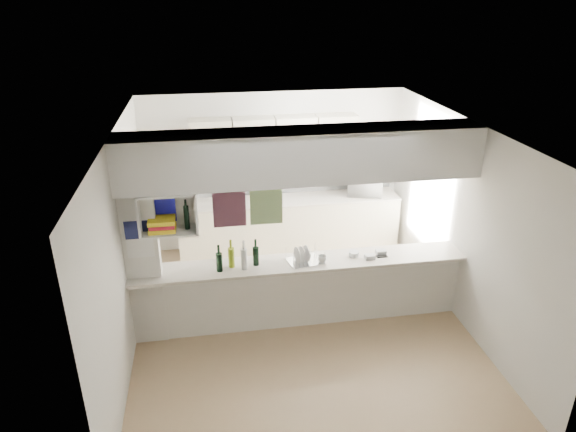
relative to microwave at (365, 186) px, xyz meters
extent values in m
plane|color=tan|center=(-1.46, -2.08, -1.07)|extent=(4.80, 4.80, 0.00)
plane|color=white|center=(-1.46, -2.08, 1.53)|extent=(4.80, 4.80, 0.00)
plane|color=silver|center=(-1.46, 0.32, 0.23)|extent=(4.20, 0.00, 4.20)
plane|color=silver|center=(-3.56, -2.08, 0.23)|extent=(0.00, 4.80, 4.80)
plane|color=silver|center=(0.64, -2.08, 0.23)|extent=(0.00, 4.80, 4.80)
cube|color=silver|center=(-1.46, -2.08, -0.63)|extent=(4.20, 0.15, 0.88)
cube|color=beige|center=(-1.46, -2.08, -0.17)|extent=(4.20, 0.50, 0.04)
cube|color=white|center=(-1.46, -2.08, 1.23)|extent=(4.20, 0.50, 0.60)
cube|color=silver|center=(-3.36, -2.08, 0.23)|extent=(0.40, 0.18, 2.60)
cube|color=#191E4C|center=(-3.36, -2.17, 0.48)|extent=(0.30, 0.01, 0.22)
cube|color=white|center=(-3.36, -2.17, 0.25)|extent=(0.30, 0.01, 0.24)
cube|color=black|center=(-2.31, -1.86, 0.61)|extent=(0.40, 0.02, 0.62)
cube|color=#18636F|center=(-1.86, -1.86, 0.61)|extent=(0.40, 0.02, 0.62)
cube|color=white|center=(-3.01, -2.18, 0.44)|extent=(0.65, 0.35, 0.02)
cube|color=white|center=(-3.01, -2.18, 0.91)|extent=(0.65, 0.35, 0.02)
cube|color=white|center=(-3.01, -2.02, 0.68)|extent=(0.65, 0.02, 0.50)
cube|color=white|center=(-3.32, -2.18, 0.68)|extent=(0.02, 0.35, 0.50)
cube|color=white|center=(-2.70, -2.18, 0.68)|extent=(0.02, 0.35, 0.50)
cube|color=gold|center=(-3.09, -2.18, 0.48)|extent=(0.30, 0.24, 0.05)
cube|color=#B61833|center=(-3.09, -2.18, 0.53)|extent=(0.28, 0.22, 0.05)
cube|color=gold|center=(-3.09, -2.18, 0.58)|extent=(0.30, 0.24, 0.05)
cube|color=#0D0C8B|center=(-3.06, -2.05, 0.68)|extent=(0.26, 0.02, 0.34)
cylinder|color=black|center=(-2.81, -2.18, 0.59)|extent=(0.06, 0.06, 0.28)
cube|color=beige|center=(-1.26, 0.02, -0.62)|extent=(3.60, 0.60, 0.90)
cube|color=beige|center=(-1.26, 0.02, -0.17)|extent=(3.60, 0.63, 0.03)
cube|color=silver|center=(-1.26, 0.31, 0.15)|extent=(3.60, 0.03, 0.60)
cube|color=beige|center=(-1.46, 0.15, 0.81)|extent=(2.62, 0.34, 0.72)
cube|color=white|center=(-0.71, 0.08, 0.41)|extent=(0.60, 0.46, 0.12)
cube|color=silver|center=(-0.71, -0.15, 0.37)|extent=(0.60, 0.02, 0.05)
imported|color=white|center=(0.00, 0.00, 0.00)|extent=(0.64, 0.51, 0.31)
imported|color=#0D0C8B|center=(-0.03, 0.00, 0.19)|extent=(0.26, 0.26, 0.06)
cube|color=silver|center=(-1.41, -2.09, -0.15)|extent=(0.48, 0.40, 0.01)
cylinder|color=white|center=(-1.52, -2.11, -0.03)|extent=(0.06, 0.21, 0.21)
cylinder|color=white|center=(-1.45, -2.10, -0.03)|extent=(0.06, 0.21, 0.21)
cylinder|color=white|center=(-1.39, -2.09, -0.03)|extent=(0.06, 0.21, 0.21)
imported|color=white|center=(-1.21, -2.16, -0.10)|extent=(0.14, 0.14, 0.09)
cylinder|color=black|center=(-2.48, -2.15, -0.04)|extent=(0.08, 0.08, 0.24)
cylinder|color=black|center=(-2.48, -2.15, 0.14)|extent=(0.03, 0.03, 0.11)
cylinder|color=olive|center=(-2.33, -2.07, -0.03)|extent=(0.08, 0.08, 0.25)
cylinder|color=olive|center=(-2.33, -2.07, 0.15)|extent=(0.03, 0.03, 0.11)
cylinder|color=silver|center=(-2.18, -2.15, -0.02)|extent=(0.08, 0.08, 0.27)
cylinder|color=silver|center=(-2.18, -2.15, 0.17)|extent=(0.03, 0.03, 0.11)
cylinder|color=black|center=(-2.03, -2.07, -0.04)|extent=(0.08, 0.08, 0.24)
cylinder|color=black|center=(-2.03, -2.07, 0.14)|extent=(0.03, 0.03, 0.11)
cylinder|color=silver|center=(-0.77, -2.05, -0.12)|extent=(0.13, 0.13, 0.06)
cube|color=silver|center=(-0.59, -2.15, -0.13)|extent=(0.13, 0.09, 0.05)
cube|color=silver|center=(-0.41, -2.05, -0.13)|extent=(0.13, 0.09, 0.05)
cube|color=black|center=(-0.42, -2.12, -0.15)|extent=(0.14, 0.07, 0.01)
cylinder|color=black|center=(-1.57, 0.07, -0.09)|extent=(0.09, 0.09, 0.13)
cube|color=#50331B|center=(-1.73, 0.10, -0.05)|extent=(0.12, 0.10, 0.21)
camera|label=1|loc=(-2.54, -7.61, 2.96)|focal=32.00mm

